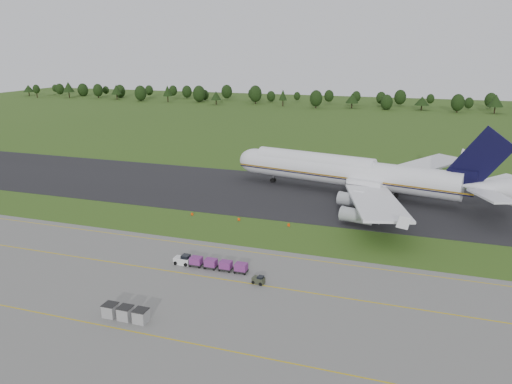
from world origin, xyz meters
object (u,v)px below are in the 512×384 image
(utility_cart, at_px, (258,280))
(uld_row, at_px, (125,313))
(aircraft, at_px, (353,172))
(edge_markers, at_px, (239,219))
(baggage_train, at_px, (209,263))

(utility_cart, height_order, uld_row, uld_row)
(aircraft, distance_m, uld_row, 74.34)
(uld_row, relative_size, edge_markers, 0.29)
(baggage_train, xyz_separation_m, uld_row, (-4.18, -18.81, 0.07))
(baggage_train, relative_size, uld_row, 1.99)
(baggage_train, relative_size, edge_markers, 0.58)
(baggage_train, relative_size, utility_cart, 6.49)
(aircraft, height_order, edge_markers, aircraft)
(edge_markers, bearing_deg, utility_cart, -63.63)
(utility_cart, bearing_deg, baggage_train, 163.73)
(aircraft, relative_size, baggage_train, 5.35)
(baggage_train, distance_m, uld_row, 19.27)
(aircraft, bearing_deg, edge_markers, -125.55)
(aircraft, xyz_separation_m, uld_row, (-20.72, -71.25, -4.66))
(aircraft, distance_m, utility_cart, 55.92)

